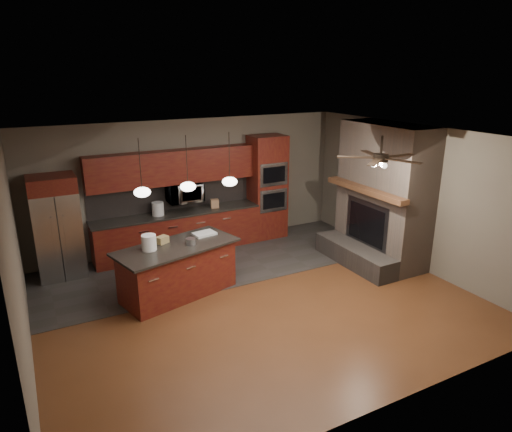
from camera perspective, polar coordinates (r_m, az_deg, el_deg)
ground at (r=7.98m, az=0.08°, el=-10.45°), size 7.00×7.00×0.00m
ceiling at (r=7.09m, az=0.09°, el=9.88°), size 7.00×6.00×0.02m
back_wall at (r=10.06m, az=-7.95°, el=4.00°), size 7.00×0.02×2.80m
right_wall at (r=9.50m, az=19.10°, el=2.33°), size 0.02×6.00×2.80m
left_wall at (r=6.66m, az=-27.75°, el=-5.32°), size 0.02×6.00×2.80m
slate_tile_patch at (r=9.45m, az=-5.06°, el=-5.79°), size 7.00×2.40×0.01m
fireplace_column at (r=9.48m, az=15.37°, el=2.00°), size 1.30×2.10×2.80m
back_cabinetry at (r=9.82m, az=-9.90°, el=0.48°), size 3.59×0.64×2.20m
oven_tower at (r=10.53m, az=1.41°, el=3.61°), size 0.80×0.63×2.38m
microwave at (r=9.77m, az=-8.93°, el=2.93°), size 0.73×0.41×0.50m
refrigerator at (r=9.28m, az=-23.61°, el=-1.29°), size 0.83×0.75×1.96m
kitchen_island at (r=8.08m, az=-9.74°, el=-6.66°), size 2.25×1.44×0.92m
white_bucket at (r=7.77m, az=-13.24°, el=-3.25°), size 0.31×0.31×0.26m
paint_can at (r=7.90m, az=-8.16°, el=-3.16°), size 0.18×0.18×0.11m
paint_tray at (r=8.34m, az=-6.47°, el=-2.21°), size 0.43×0.33×0.04m
cardboard_box at (r=8.04m, az=-11.63°, el=-2.92°), size 0.24×0.21×0.12m
counter_bucket at (r=9.63m, az=-12.17°, el=0.89°), size 0.32×0.32×0.28m
counter_box at (r=9.98m, az=-5.20°, el=1.56°), size 0.19×0.17×0.19m
pendant_left at (r=7.33m, az=-14.04°, el=2.94°), size 0.26×0.26×0.92m
pendant_center at (r=7.53m, az=-8.51°, el=3.68°), size 0.26×0.26×0.92m
pendant_right at (r=7.80m, az=-3.30°, el=4.34°), size 0.26×0.26×0.92m
ceiling_fan at (r=7.54m, az=15.31°, el=7.09°), size 1.27×1.33×0.41m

